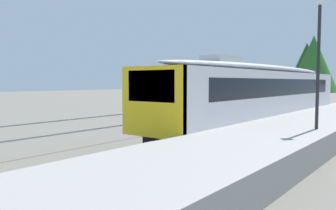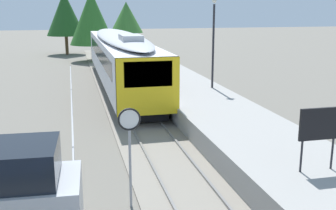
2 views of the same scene
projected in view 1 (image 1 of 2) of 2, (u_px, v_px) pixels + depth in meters
The scene contains 7 objects.
ground_plane at pixel (168, 133), 18.02m from camera, with size 160.00×160.00×0.00m, color #6B665B.
track_rails at pixel (218, 138), 16.19m from camera, with size 3.20×60.00×0.14m.
commuter_train at pixel (263, 91), 20.16m from camera, with size 2.82×20.41×3.74m.
station_platform at pixel (288, 136), 14.18m from camera, with size 3.90×60.00×0.90m, color #999691.
platform_lamp_mid_platform at pixel (319, 29), 12.73m from camera, with size 0.34×0.34×5.35m.
tree_behind_carpark at pixel (313, 64), 31.99m from camera, with size 4.43×4.43×6.96m.
tree_behind_station_far at pixel (307, 65), 39.07m from camera, with size 4.25×4.25×7.07m.
Camera 1 is at (7.93, 7.84, 2.67)m, focal length 36.89 mm.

